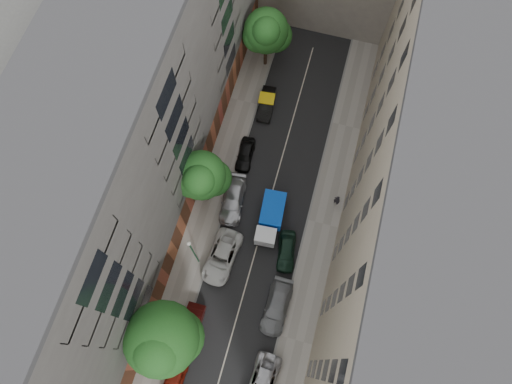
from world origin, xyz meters
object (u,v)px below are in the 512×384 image
(car_left_2, at_px, (222,257))
(tree_mid, at_px, (202,177))
(pedestrian, at_px, (337,200))
(car_right_1, at_px, (277,307))
(car_left_4, at_px, (245,154))
(car_left_1, at_px, (190,329))
(tarp_truck, at_px, (271,218))
(car_right_2, at_px, (286,251))
(car_left_3, at_px, (233,200))
(car_left_5, at_px, (267,104))
(car_left_0, at_px, (174,381))
(lamp_post, at_px, (193,251))
(tree_far, at_px, (267,33))
(tree_near, at_px, (163,341))
(car_right_0, at_px, (262,383))

(car_left_2, height_order, tree_mid, tree_mid)
(pedestrian, bearing_deg, car_right_1, 93.82)
(car_left_4, bearing_deg, tree_mid, -115.74)
(car_left_1, bearing_deg, car_left_2, 82.43)
(tarp_truck, relative_size, car_right_2, 1.29)
(car_left_3, relative_size, car_right_2, 1.28)
(tarp_truck, xyz_separation_m, car_left_3, (-3.99, 0.97, -0.54))
(tree_mid, bearing_deg, car_left_2, -60.14)
(car_right_1, bearing_deg, car_left_5, 108.49)
(car_left_0, relative_size, lamp_post, 0.62)
(car_right_1, bearing_deg, car_left_3, 128.50)
(car_left_1, distance_m, tree_far, 29.12)
(car_left_1, bearing_deg, lamp_post, 100.72)
(car_left_2, relative_size, lamp_post, 0.79)
(car_left_0, relative_size, car_right_2, 1.06)
(car_left_3, xyz_separation_m, car_right_2, (6.19, -3.48, -0.06))
(car_left_0, xyz_separation_m, tree_mid, (-2.19, 16.41, 5.07))
(car_left_5, xyz_separation_m, tree_near, (-1.46, -25.11, 5.32))
(car_left_2, height_order, lamp_post, lamp_post)
(car_left_2, relative_size, tree_far, 0.71)
(car_left_5, xyz_separation_m, pedestrian, (9.28, -8.64, 0.32))
(car_left_1, xyz_separation_m, car_left_3, (0.21, 12.41, 0.01))
(car_left_5, relative_size, lamp_post, 0.60)
(tarp_truck, distance_m, pedestrian, 6.66)
(tarp_truck, bearing_deg, car_left_4, 120.86)
(car_left_0, distance_m, car_right_0, 7.45)
(car_left_0, xyz_separation_m, car_right_0, (7.20, 1.90, -0.05))
(car_left_0, distance_m, lamp_post, 11.03)
(car_left_2, bearing_deg, car_left_3, 100.83)
(car_right_2, bearing_deg, car_left_0, -124.58)
(car_left_1, height_order, car_right_1, car_right_1)
(car_left_0, bearing_deg, tree_far, 89.95)
(lamp_post, bearing_deg, car_right_0, -45.09)
(car_left_3, bearing_deg, tarp_truck, -19.79)
(car_left_4, height_order, car_left_5, car_left_5)
(tarp_truck, xyz_separation_m, tree_far, (-5.10, 17.32, 3.94))
(car_left_4, relative_size, tree_mid, 0.46)
(car_left_2, bearing_deg, lamp_post, -152.41)
(tree_near, bearing_deg, tarp_truck, 68.47)
(car_left_3, height_order, car_right_1, car_left_3)
(car_right_0, distance_m, tree_far, 32.60)
(car_left_1, xyz_separation_m, car_left_5, (0.56, 23.61, -0.06))
(car_left_2, distance_m, lamp_post, 4.21)
(car_left_3, distance_m, car_left_4, 5.03)
(car_left_1, distance_m, car_right_0, 7.62)
(car_right_0, height_order, lamp_post, lamp_post)
(car_left_4, height_order, car_right_0, car_right_0)
(car_left_2, xyz_separation_m, tree_far, (-1.70, 21.94, 4.48))
(car_left_5, xyz_separation_m, car_right_2, (5.84, -14.68, 0.01))
(lamp_post, bearing_deg, car_left_5, 84.24)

